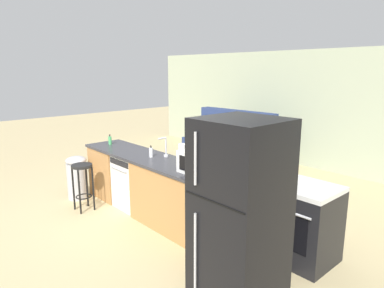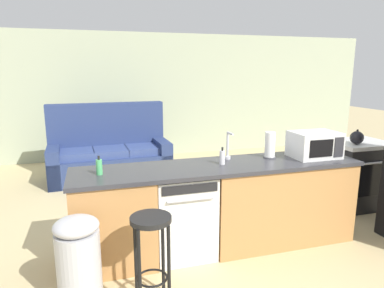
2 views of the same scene
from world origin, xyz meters
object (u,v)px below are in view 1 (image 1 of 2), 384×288
bar_stool (83,177)px  soap_bottle (151,152)px  dishwasher (136,181)px  dish_soap_bottle (110,140)px  kettle (285,177)px  stove_range (301,222)px  paper_towel_roll (182,154)px  refrigerator (240,214)px  couch (230,149)px  trash_bin (77,177)px  microwave (200,162)px

bar_stool → soap_bottle: bearing=39.5°
dishwasher → soap_bottle: bearing=1.1°
dish_soap_bottle → bar_stool: bearing=-63.2°
kettle → stove_range: bearing=37.2°
paper_towel_roll → bar_stool: bearing=-150.7°
refrigerator → soap_bottle: refrigerator is taller
refrigerator → couch: 4.68m
paper_towel_roll → bar_stool: (-1.44, -0.81, -0.50)m
refrigerator → trash_bin: 3.61m
stove_range → bar_stool: (-3.03, -1.24, 0.08)m
dishwasher → stove_range: 2.66m
microwave → couch: (-2.05, 2.87, -0.65)m
microwave → couch: 3.59m
microwave → paper_towel_roll: (-0.48, 0.12, -0.00)m
stove_range → paper_towel_roll: bearing=-164.7°
dishwasher → microwave: (1.49, -0.00, 0.62)m
refrigerator → kettle: bearing=99.7°
stove_range → couch: (-3.16, 2.32, -0.06)m
stove_range → bar_stool: 3.28m
dish_soap_bottle → trash_bin: (-0.20, -0.54, -0.59)m
dish_soap_bottle → paper_towel_roll: bearing=3.9°
microwave → soap_bottle: microwave is taller
stove_range → bar_stool: bearing=-157.7°
bar_stool → couch: bearing=92.1°
paper_towel_roll → kettle: size_ratio=1.38×
soap_bottle → dish_soap_bottle: bearing=-179.3°
dish_soap_bottle → microwave: bearing=0.1°
refrigerator → dish_soap_bottle: (-3.38, 0.54, 0.09)m
refrigerator → trash_bin: bearing=-180.0°
stove_range → microwave: size_ratio=1.80×
kettle → soap_bottle: bearing=-168.4°
dish_soap_bottle → couch: (0.22, 2.88, -0.58)m
stove_range → couch: bearing=143.7°
soap_bottle → bar_stool: 1.19m
dishwasher → couch: bearing=101.0°
paper_towel_roll → bar_stool: size_ratio=0.38×
dishwasher → bar_stool: bearing=-121.7°
refrigerator → paper_towel_roll: 1.72m
trash_bin → couch: couch is taller
couch → dish_soap_bottle: bearing=-94.3°
bar_stool → trash_bin: bearing=165.2°
dishwasher → refrigerator: (2.60, -0.55, 0.46)m
dishwasher → refrigerator: 2.70m
refrigerator → trash_bin: size_ratio=2.38×
soap_bottle → couch: (-0.98, 2.86, -0.58)m
dish_soap_bottle → bar_stool: dish_soap_bottle is taller
kettle → trash_bin: size_ratio=0.28×
bar_stool → couch: couch is taller
stove_range → dishwasher: bearing=-168.1°
dishwasher → kettle: 2.53m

